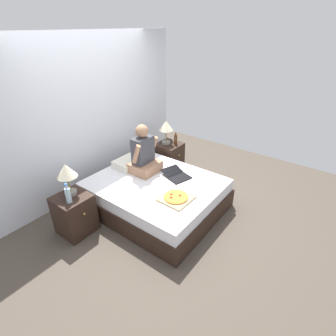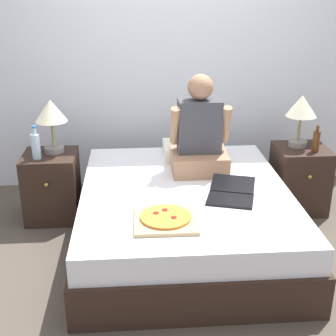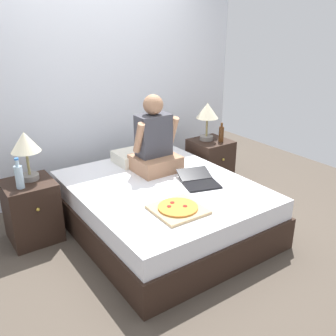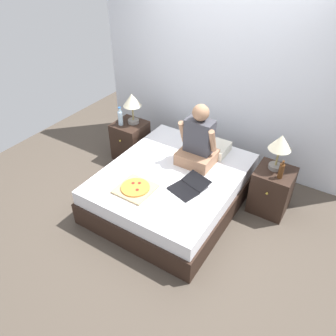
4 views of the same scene
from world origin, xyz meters
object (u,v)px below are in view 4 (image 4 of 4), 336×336
Objects in this scene: beer_bottle at (281,171)px; pizza_box at (135,188)px; bed at (173,187)px; lamp_on_left_nightstand at (132,102)px; water_bottle at (120,118)px; nightstand_right at (271,190)px; nightstand_left at (131,140)px; laptop at (188,187)px; lamp_on_right_nightstand at (280,145)px; person_seated at (198,142)px.

beer_bottle is 1.65m from pizza_box.
bed is 4.23× the size of lamp_on_left_nightstand.
nightstand_right is at bearing 2.30° from water_bottle.
nightstand_right is at bearing -1.35° from lamp_on_left_nightstand.
bed is 1.21m from nightstand_left.
bed is 6.90× the size of water_bottle.
lamp_on_left_nightstand reaches higher than laptop.
lamp_on_left_nightstand is at bearing 49.40° from water_bottle.
nightstand_right is 1.18× the size of laptop.
pizza_box is at bearing -52.24° from lamp_on_left_nightstand.
beer_bottle is (1.15, 0.45, 0.44)m from bed.
lamp_on_right_nightstand reaches higher than bed.
beer_bottle is (0.07, -0.10, 0.38)m from nightstand_right.
beer_bottle is at bearing 36.91° from laptop.
lamp_on_right_nightstand is 1.96× the size of beer_bottle.
lamp_on_left_nightstand reaches higher than nightstand_left.
nightstand_left is 1.18× the size of laptop.
lamp_on_right_nightstand is 0.58× the size of person_seated.
lamp_on_left_nightstand is at bearing 127.76° from pizza_box.
water_bottle reaches higher than pizza_box.
beer_bottle is 0.57× the size of pizza_box.
bed is at bearing -153.06° from nightstand_right.
beer_bottle is at bearing -2.56° from nightstand_left.
water_bottle is at bearing 158.41° from bed.
lamp_on_left_nightstand is 0.92× the size of laptop.
pizza_box is (-1.33, -0.96, -0.17)m from beer_bottle.
lamp_on_right_nightstand is 0.92× the size of laptop.
nightstand_right is at bearing -59.06° from lamp_on_right_nightstand.
bed is 1.38m from lamp_on_right_nightstand.
pizza_box is (0.86, -1.11, -0.40)m from lamp_on_left_nightstand.
lamp_on_right_nightstand is at bearing 1.34° from nightstand_left.
person_seated is at bearing 106.92° from laptop.
lamp_on_left_nightstand is 0.58× the size of person_seated.
nightstand_right reaches higher than laptop.
bed is 1.21m from nightstand_right.
water_bottle is at bearing -130.60° from lamp_on_left_nightstand.
water_bottle reaches higher than beer_bottle.
water_bottle is at bearing -176.38° from lamp_on_right_nightstand.
laptop is at bearing -73.08° from person_seated.
nightstand_left is 1.34m from person_seated.
lamp_on_right_nightstand is 1.71m from pizza_box.
person_seated is at bearing -11.90° from lamp_on_left_nightstand.
nightstand_right is at bearing 26.94° from bed.
laptop is at bearing -27.74° from nightstand_left.
person_seated is at bearing -4.83° from water_bottle.
beer_bottle is at bearing 35.74° from pizza_box.
person_seated reaches higher than nightstand_left.
nightstand_left is 1.41m from pizza_box.
water_bottle is at bearing 179.75° from beer_bottle.
pizza_box is at bearing -111.04° from person_seated.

